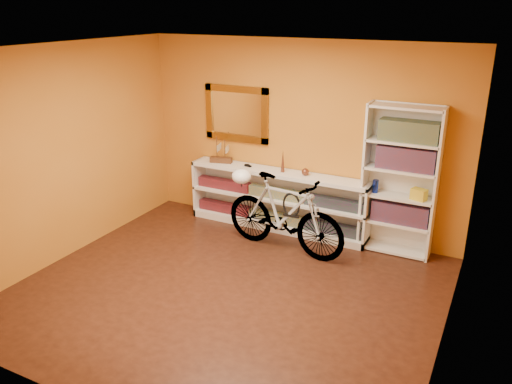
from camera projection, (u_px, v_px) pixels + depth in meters
The scene contains 24 objects.
floor at pixel (228, 292), 5.72m from camera, with size 4.50×4.00×0.01m, color black.
ceiling at pixel (222, 49), 4.82m from camera, with size 4.50×4.00×0.01m, color silver.
back_wall at pixel (300, 138), 6.95m from camera, with size 4.50×0.01×2.60m, color #B3681A.
left_wall at pixel (64, 154), 6.23m from camera, with size 0.01×4.00×2.60m, color #B3681A.
right_wall at pixel (458, 221), 4.32m from camera, with size 0.01×4.00×2.60m, color #B3681A.
gilt_mirror at pixel (237, 114), 7.24m from camera, with size 0.98×0.06×0.78m, color brown.
wall_socket at pixel (359, 222), 6.91m from camera, with size 0.09×0.01×0.09m, color silver.
console_unit at pixel (277, 200), 7.19m from camera, with size 2.60×0.35×0.85m, color silver, non-canonical shape.
cd_row_lower at pixel (277, 217), 7.26m from camera, with size 2.50×0.13×0.14m, color black.
cd_row_upper at pixel (277, 193), 7.14m from camera, with size 2.50×0.13×0.14m, color navy.
model_ship at pixel (221, 150), 7.36m from camera, with size 0.32×0.12×0.38m, color #402312, non-canonical shape.
toy_car at pixel (248, 167), 7.24m from camera, with size 0.00×0.00×0.00m, color black.
bronze_ornament at pixel (283, 161), 6.96m from camera, with size 0.05×0.05×0.31m, color brown.
decorative_orb at pixel (305, 172), 6.86m from camera, with size 0.10×0.10×0.10m, color brown.
bookcase at pixel (400, 181), 6.34m from camera, with size 0.90×0.30×1.90m, color silver, non-canonical shape.
book_row_a at pixel (401, 212), 6.45m from camera, with size 0.70×0.22×0.26m, color maroon.
book_row_b at pixel (406, 158), 6.21m from camera, with size 0.70×0.22×0.28m, color maroon.
book_row_c at pixel (409, 131), 6.09m from camera, with size 0.70×0.22×0.25m, color navy.
travel_mug at pixel (375, 186), 6.48m from camera, with size 0.07×0.07×0.17m, color navy.
red_tin at pixel (388, 131), 6.24m from camera, with size 0.14×0.14×0.18m, color maroon.
yellow_bag at pixel (419, 194), 6.24m from camera, with size 0.18×0.12×0.14m, color gold.
bicycle at pixel (284, 214), 6.50m from camera, with size 1.72×0.44×1.01m, color silver.
helmet at pixel (241, 176), 6.71m from camera, with size 0.26×0.25×0.19m, color white.
u_lock at pixel (291, 205), 6.40m from camera, with size 0.24×0.24×0.03m, color black.
Camera 1 is at (2.54, -4.30, 3.02)m, focal length 36.14 mm.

